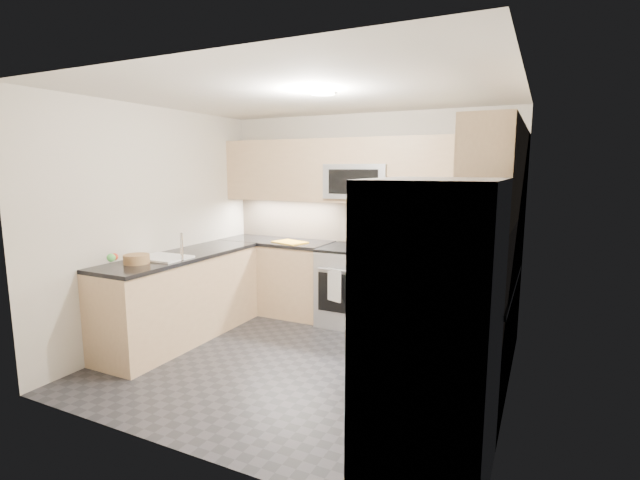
# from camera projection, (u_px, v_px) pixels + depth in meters

# --- Properties ---
(floor) EXTENTS (3.60, 3.20, 0.00)m
(floor) POSITION_uv_depth(u_px,v_px,m) (304.00, 363.00, 4.45)
(floor) COLOR black
(floor) RESTS_ON ground
(ceiling) EXTENTS (3.60, 3.20, 0.02)m
(ceiling) POSITION_uv_depth(u_px,v_px,m) (302.00, 94.00, 4.06)
(ceiling) COLOR beige
(ceiling) RESTS_ON wall_back
(wall_back) EXTENTS (3.60, 0.02, 2.50)m
(wall_back) POSITION_uv_depth(u_px,v_px,m) (365.00, 218.00, 5.68)
(wall_back) COLOR beige
(wall_back) RESTS_ON floor
(wall_front) EXTENTS (3.60, 0.02, 2.50)m
(wall_front) POSITION_uv_depth(u_px,v_px,m) (180.00, 268.00, 2.84)
(wall_front) COLOR beige
(wall_front) RESTS_ON floor
(wall_left) EXTENTS (0.02, 3.20, 2.50)m
(wall_left) POSITION_uv_depth(u_px,v_px,m) (158.00, 224.00, 5.04)
(wall_left) COLOR beige
(wall_left) RESTS_ON floor
(wall_right) EXTENTS (0.02, 3.20, 2.50)m
(wall_right) POSITION_uv_depth(u_px,v_px,m) (515.00, 250.00, 3.48)
(wall_right) COLOR beige
(wall_right) RESTS_ON floor
(base_cab_back_left) EXTENTS (1.42, 0.60, 0.90)m
(base_cab_back_left) POSITION_uv_depth(u_px,v_px,m) (277.00, 277.00, 6.01)
(base_cab_back_left) COLOR tan
(base_cab_back_left) RESTS_ON floor
(base_cab_back_right) EXTENTS (1.42, 0.60, 0.90)m
(base_cab_back_right) POSITION_uv_depth(u_px,v_px,m) (448.00, 298.00, 5.06)
(base_cab_back_right) COLOR tan
(base_cab_back_right) RESTS_ON floor
(base_cab_right) EXTENTS (0.60, 1.70, 0.90)m
(base_cab_right) POSITION_uv_depth(u_px,v_px,m) (471.00, 338.00, 3.86)
(base_cab_right) COLOR tan
(base_cab_right) RESTS_ON floor
(base_cab_peninsula) EXTENTS (0.60, 2.00, 0.90)m
(base_cab_peninsula) POSITION_uv_depth(u_px,v_px,m) (182.00, 299.00, 5.03)
(base_cab_peninsula) COLOR tan
(base_cab_peninsula) RESTS_ON floor
(countertop_back_left) EXTENTS (1.42, 0.63, 0.04)m
(countertop_back_left) POSITION_uv_depth(u_px,v_px,m) (276.00, 242.00, 5.93)
(countertop_back_left) COLOR black
(countertop_back_left) RESTS_ON base_cab_back_left
(countertop_back_right) EXTENTS (1.42, 0.63, 0.04)m
(countertop_back_right) POSITION_uv_depth(u_px,v_px,m) (449.00, 256.00, 4.99)
(countertop_back_right) COLOR black
(countertop_back_right) RESTS_ON base_cab_back_right
(countertop_right) EXTENTS (0.63, 1.70, 0.04)m
(countertop_right) POSITION_uv_depth(u_px,v_px,m) (474.00, 284.00, 3.79)
(countertop_right) COLOR black
(countertop_right) RESTS_ON base_cab_right
(countertop_peninsula) EXTENTS (0.63, 2.00, 0.04)m
(countertop_peninsula) POSITION_uv_depth(u_px,v_px,m) (180.00, 256.00, 4.96)
(countertop_peninsula) COLOR black
(countertop_peninsula) RESTS_ON base_cab_peninsula
(upper_cab_back) EXTENTS (3.60, 0.35, 0.75)m
(upper_cab_back) POSITION_uv_depth(u_px,v_px,m) (360.00, 171.00, 5.43)
(upper_cab_back) COLOR tan
(upper_cab_back) RESTS_ON wall_back
(upper_cab_right) EXTENTS (0.35, 1.95, 0.75)m
(upper_cab_right) POSITION_uv_depth(u_px,v_px,m) (498.00, 172.00, 3.71)
(upper_cab_right) COLOR tan
(upper_cab_right) RESTS_ON wall_right
(backsplash_back) EXTENTS (3.60, 0.01, 0.51)m
(backsplash_back) POSITION_uv_depth(u_px,v_px,m) (365.00, 222.00, 5.68)
(backsplash_back) COLOR tan
(backsplash_back) RESTS_ON wall_back
(backsplash_right) EXTENTS (0.01, 2.30, 0.51)m
(backsplash_right) POSITION_uv_depth(u_px,v_px,m) (517.00, 248.00, 3.89)
(backsplash_right) COLOR tan
(backsplash_right) RESTS_ON wall_right
(gas_range) EXTENTS (0.76, 0.65, 0.91)m
(gas_range) POSITION_uv_depth(u_px,v_px,m) (354.00, 287.00, 5.51)
(gas_range) COLOR #9FA1A7
(gas_range) RESTS_ON floor
(range_cooktop) EXTENTS (0.76, 0.65, 0.03)m
(range_cooktop) POSITION_uv_depth(u_px,v_px,m) (355.00, 249.00, 5.44)
(range_cooktop) COLOR black
(range_cooktop) RESTS_ON gas_range
(oven_door_glass) EXTENTS (0.62, 0.02, 0.45)m
(oven_door_glass) POSITION_uv_depth(u_px,v_px,m) (343.00, 294.00, 5.22)
(oven_door_glass) COLOR black
(oven_door_glass) RESTS_ON gas_range
(oven_handle) EXTENTS (0.60, 0.02, 0.02)m
(oven_handle) POSITION_uv_depth(u_px,v_px,m) (343.00, 271.00, 5.16)
(oven_handle) COLOR #B2B5BA
(oven_handle) RESTS_ON gas_range
(microwave) EXTENTS (0.76, 0.40, 0.40)m
(microwave) POSITION_uv_depth(u_px,v_px,m) (359.00, 181.00, 5.43)
(microwave) COLOR #9A9EA2
(microwave) RESTS_ON upper_cab_back
(microwave_door) EXTENTS (0.60, 0.01, 0.28)m
(microwave_door) POSITION_uv_depth(u_px,v_px,m) (353.00, 182.00, 5.25)
(microwave_door) COLOR black
(microwave_door) RESTS_ON microwave
(refrigerator) EXTENTS (0.70, 0.90, 1.80)m
(refrigerator) POSITION_uv_depth(u_px,v_px,m) (432.00, 336.00, 2.66)
(refrigerator) COLOR #A3A6AB
(refrigerator) RESTS_ON floor
(fridge_handle_left) EXTENTS (0.02, 0.02, 1.20)m
(fridge_handle_left) POSITION_uv_depth(u_px,v_px,m) (360.00, 328.00, 2.65)
(fridge_handle_left) COLOR #B2B5BA
(fridge_handle_left) RESTS_ON refrigerator
(fridge_handle_right) EXTENTS (0.02, 0.02, 1.20)m
(fridge_handle_right) POSITION_uv_depth(u_px,v_px,m) (381.00, 311.00, 2.97)
(fridge_handle_right) COLOR #B2B5BA
(fridge_handle_right) RESTS_ON refrigerator
(sink_basin) EXTENTS (0.52, 0.38, 0.16)m
(sink_basin) POSITION_uv_depth(u_px,v_px,m) (163.00, 264.00, 4.74)
(sink_basin) COLOR white
(sink_basin) RESTS_ON base_cab_peninsula
(faucet) EXTENTS (0.03, 0.03, 0.28)m
(faucet) POSITION_uv_depth(u_px,v_px,m) (182.00, 247.00, 4.60)
(faucet) COLOR silver
(faucet) RESTS_ON countertop_peninsula
(utensil_bowl) EXTENTS (0.33, 0.33, 0.15)m
(utensil_bowl) POSITION_uv_depth(u_px,v_px,m) (480.00, 251.00, 4.74)
(utensil_bowl) COLOR #4AAD52
(utensil_bowl) RESTS_ON countertop_back_right
(cutting_board) EXTENTS (0.46, 0.39, 0.01)m
(cutting_board) POSITION_uv_depth(u_px,v_px,m) (290.00, 242.00, 5.73)
(cutting_board) COLOR orange
(cutting_board) RESTS_ON countertop_back_left
(fruit_basket) EXTENTS (0.29, 0.29, 0.09)m
(fruit_basket) POSITION_uv_depth(u_px,v_px,m) (136.00, 259.00, 4.48)
(fruit_basket) COLOR #9E7549
(fruit_basket) RESTS_ON countertop_peninsula
(fruit_apple) EXTENTS (0.07, 0.07, 0.07)m
(fruit_apple) POSITION_uv_depth(u_px,v_px,m) (114.00, 257.00, 4.21)
(fruit_apple) COLOR red
(fruit_apple) RESTS_ON fruit_basket
(fruit_pear) EXTENTS (0.08, 0.08, 0.08)m
(fruit_pear) POSITION_uv_depth(u_px,v_px,m) (111.00, 258.00, 4.17)
(fruit_pear) COLOR #4FB54D
(fruit_pear) RESTS_ON fruit_basket
(dish_towel_check) EXTENTS (0.19, 0.08, 0.37)m
(dish_towel_check) POSITION_uv_depth(u_px,v_px,m) (334.00, 285.00, 5.21)
(dish_towel_check) COLOR silver
(dish_towel_check) RESTS_ON oven_handle
(dish_towel_blue) EXTENTS (0.19, 0.02, 0.35)m
(dish_towel_blue) POSITION_uv_depth(u_px,v_px,m) (355.00, 288.00, 5.10)
(dish_towel_blue) COLOR #345291
(dish_towel_blue) RESTS_ON oven_handle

